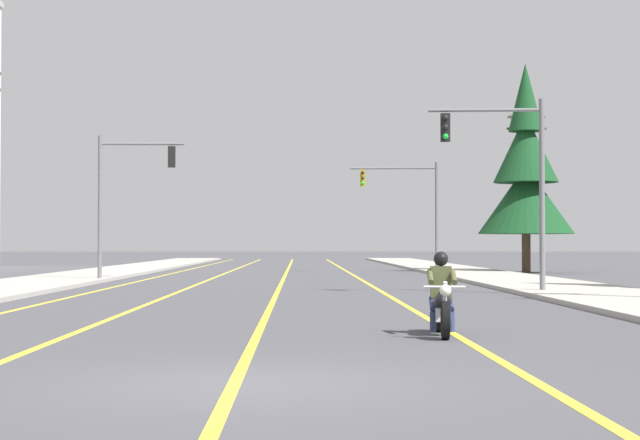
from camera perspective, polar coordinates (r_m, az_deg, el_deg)
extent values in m
plane|color=#47474C|center=(12.08, -4.18, -8.89)|extent=(400.00, 400.00, 0.00)
cube|color=yellow|center=(56.98, -1.86, -2.91)|extent=(0.16, 100.00, 0.01)
cube|color=yellow|center=(57.12, -5.15, -2.90)|extent=(0.16, 100.00, 0.01)
cube|color=yellow|center=(57.04, 1.63, -2.91)|extent=(0.16, 100.00, 0.01)
cube|color=yellow|center=(57.39, -7.97, -2.88)|extent=(0.16, 100.00, 0.01)
cube|color=#ADA89E|center=(52.75, 8.72, -2.95)|extent=(4.40, 110.00, 0.14)
cube|color=#ADA89E|center=(52.98, -12.30, -2.93)|extent=(4.40, 110.00, 0.14)
cylinder|color=black|center=(17.54, 6.85, -5.46)|extent=(0.16, 0.65, 0.64)
cylinder|color=black|center=(19.09, 6.52, -5.13)|extent=(0.16, 0.65, 0.64)
cylinder|color=silver|center=(17.62, 6.83, -4.42)|extent=(0.09, 0.33, 0.68)
sphere|color=white|center=(17.46, 6.86, -3.84)|extent=(0.20, 0.20, 0.20)
cylinder|color=silver|center=(17.66, 6.81, -3.65)|extent=(0.70, 0.09, 0.04)
ellipsoid|color=black|center=(18.18, 6.70, -4.43)|extent=(0.36, 0.58, 0.28)
cube|color=silver|center=(18.31, 6.68, -5.13)|extent=(0.27, 0.46, 0.24)
cube|color=black|center=(18.62, 6.61, -4.55)|extent=(0.31, 0.54, 0.12)
cube|color=black|center=(19.02, 6.53, -4.24)|extent=(0.22, 0.37, 0.08)
cylinder|color=silver|center=(18.70, 6.17, -5.27)|extent=(0.12, 0.55, 0.08)
cube|color=#4C512D|center=(18.56, 6.62, -3.38)|extent=(0.38, 0.26, 0.56)
sphere|color=black|center=(18.53, 6.62, -2.12)|extent=(0.26, 0.26, 0.26)
cylinder|color=navy|center=(18.45, 7.08, -4.57)|extent=(0.17, 0.45, 0.30)
cylinder|color=navy|center=(18.29, 7.19, -5.54)|extent=(0.12, 0.16, 0.35)
cylinder|color=#4C512D|center=(18.31, 7.29, -3.09)|extent=(0.13, 0.53, 0.27)
cylinder|color=navy|center=(18.43, 6.21, -4.58)|extent=(0.17, 0.45, 0.30)
cylinder|color=navy|center=(18.27, 6.19, -5.55)|extent=(0.12, 0.16, 0.35)
cylinder|color=#4C512D|center=(18.29, 6.04, -3.10)|extent=(0.13, 0.53, 0.27)
cylinder|color=slate|center=(33.80, 12.03, 1.27)|extent=(0.18, 0.18, 6.20)
cylinder|color=slate|center=(33.79, 8.99, 5.94)|extent=(3.59, 0.35, 0.11)
cube|color=black|center=(33.62, 6.85, 5.03)|extent=(0.32, 0.26, 0.90)
sphere|color=black|center=(33.50, 6.87, 5.57)|extent=(0.18, 0.18, 0.18)
sphere|color=black|center=(33.46, 6.87, 5.06)|extent=(0.18, 0.18, 0.18)
sphere|color=green|center=(33.43, 6.87, 4.55)|extent=(0.18, 0.18, 0.18)
cylinder|color=slate|center=(45.29, -11.92, 0.62)|extent=(0.18, 0.18, 6.20)
cylinder|color=slate|center=(45.18, -9.67, 4.11)|extent=(3.57, 0.13, 0.11)
cube|color=black|center=(44.97, -8.10, 3.43)|extent=(0.30, 0.24, 0.90)
sphere|color=black|center=(45.15, -8.08, 3.79)|extent=(0.18, 0.18, 0.18)
sphere|color=black|center=(45.12, -8.08, 3.41)|extent=(0.18, 0.18, 0.18)
sphere|color=green|center=(45.10, -8.08, 3.03)|extent=(0.18, 0.18, 0.18)
cylinder|color=slate|center=(58.92, 6.39, 0.16)|extent=(0.18, 0.18, 6.20)
cylinder|color=slate|center=(58.95, 4.01, 2.83)|extent=(4.88, 0.44, 0.11)
cube|color=#B79319|center=(58.90, 2.34, 2.30)|extent=(0.32, 0.26, 0.90)
sphere|color=black|center=(58.76, 2.34, 2.60)|extent=(0.18, 0.18, 0.18)
sphere|color=black|center=(58.74, 2.34, 2.31)|extent=(0.18, 0.18, 0.18)
sphere|color=green|center=(58.72, 2.34, 2.02)|extent=(0.18, 0.18, 0.18)
cylinder|color=#4C3828|center=(59.58, 11.22, 1.56)|extent=(0.26, 0.26, 9.10)
cube|color=#4C3828|center=(59.93, 11.21, 5.53)|extent=(2.12, 0.12, 0.12)
cylinder|color=slate|center=(59.76, 10.37, 5.64)|extent=(0.08, 0.08, 0.12)
cylinder|color=slate|center=(60.14, 12.04, 5.60)|extent=(0.08, 0.08, 0.12)
cube|color=#4C3828|center=(59.86, 11.21, 4.91)|extent=(2.21, 0.12, 0.12)
cylinder|color=slate|center=(59.68, 10.33, 5.02)|extent=(0.08, 0.08, 0.12)
cylinder|color=slate|center=(60.08, 12.08, 4.99)|extent=(0.08, 0.08, 0.12)
cylinder|color=#4C3828|center=(58.20, 11.19, -1.80)|extent=(0.48, 0.48, 2.14)
cone|color=#14421E|center=(58.25, 11.18, 1.10)|extent=(5.24, 5.24, 3.75)
cone|color=#14421E|center=(58.44, 11.16, 3.86)|extent=(3.56, 3.56, 3.75)
cone|color=#14421E|center=(58.76, 11.15, 6.60)|extent=(1.89, 1.89, 3.75)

